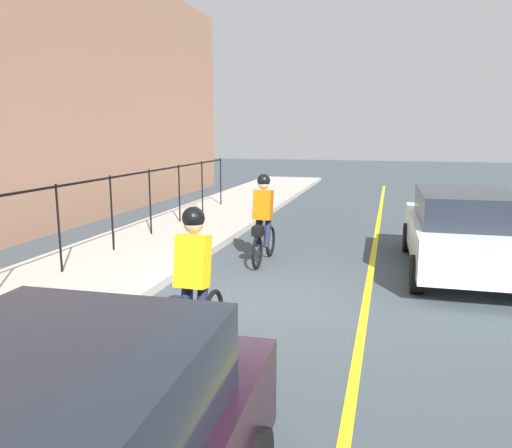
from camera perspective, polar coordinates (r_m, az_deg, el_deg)
The scene contains 7 objects.
ground_plane at distance 8.05m, azimuth 0.81°, elevation -8.69°, with size 80.00×80.00×0.00m, color #3C464D.
lane_line_centre at distance 7.83m, azimuth 12.39°, elevation -9.48°, with size 36.00×0.12×0.01m, color yellow.
sidewalk at distance 9.42m, azimuth -19.78°, elevation -5.97°, with size 40.00×3.20×0.15m, color #AFABA1.
iron_fence at distance 10.19m, azimuth -18.87°, elevation 2.49°, with size 15.87×0.04×1.60m.
cyclist_lead at distance 10.01m, azimuth 0.83°, elevation 0.53°, with size 1.71×0.36×1.83m.
cyclist_follow at distance 5.80m, azimuth -7.13°, elevation -7.00°, with size 1.71×0.36×1.83m.
patrol_sedan at distance 10.11m, azimuth 22.45°, elevation -0.67°, with size 4.43×1.99×1.58m.
Camera 1 is at (-7.36, -1.88, 2.65)m, focal length 34.88 mm.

